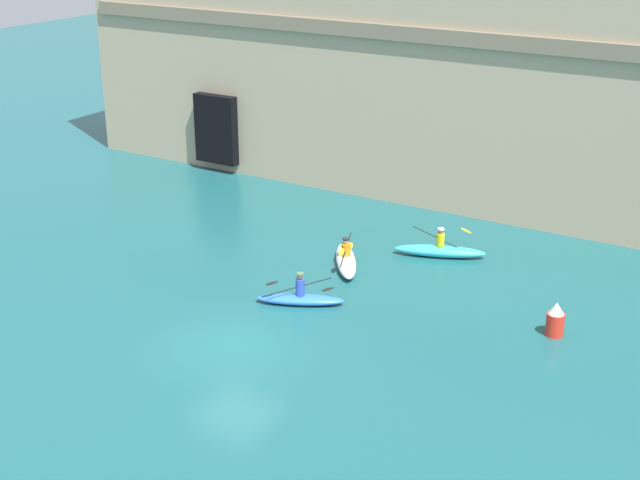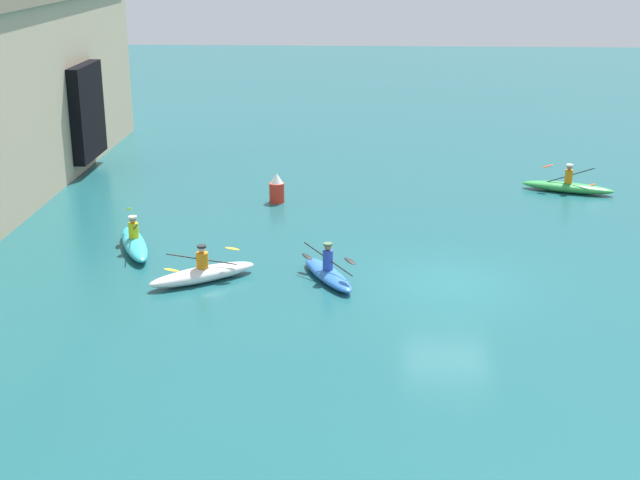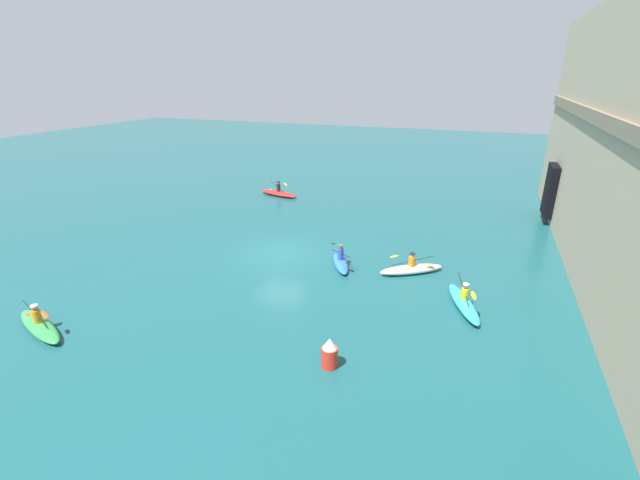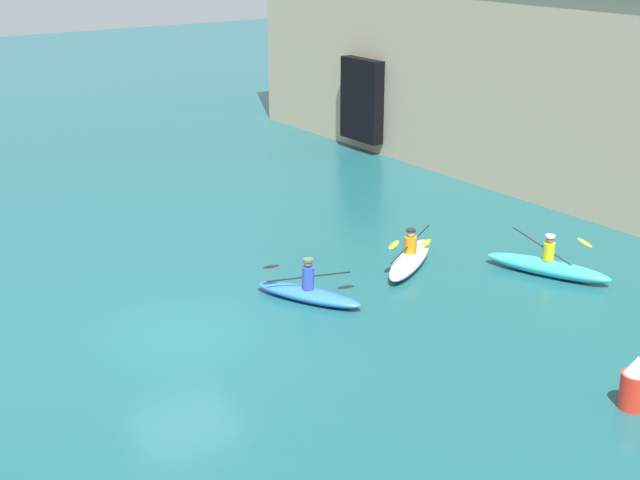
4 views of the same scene
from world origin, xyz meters
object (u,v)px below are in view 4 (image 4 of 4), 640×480
kayak_cyan (547,266)px  marker_buoy (635,384)px  kayak_blue (308,293)px  kayak_white (410,258)px

kayak_cyan → marker_buoy: (5.72, -4.03, 0.27)m
kayak_cyan → marker_buoy: 7.00m
kayak_blue → kayak_white: 3.64m
kayak_white → kayak_cyan: kayak_cyan is taller
kayak_white → kayak_cyan: 3.71m
kayak_blue → kayak_white: (-0.30, 3.62, 0.03)m
marker_buoy → kayak_white: bearing=170.6°
kayak_blue → marker_buoy: kayak_blue is taller
kayak_blue → kayak_cyan: bearing=-136.2°
kayak_blue → marker_buoy: 8.32m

